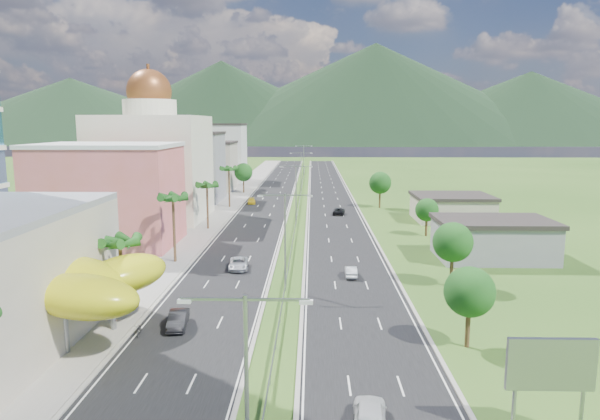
{
  "coord_description": "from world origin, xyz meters",
  "views": [
    {
      "loc": [
        2.96,
        -47.72,
        18.52
      ],
      "look_at": [
        1.34,
        23.34,
        7.0
      ],
      "focal_mm": 32.0,
      "sensor_mm": 36.0,
      "label": 1
    }
  ],
  "objects": [
    {
      "name": "billboard",
      "position": [
        17.0,
        -18.0,
        4.42
      ],
      "size": [
        5.2,
        0.35,
        6.2
      ],
      "color": "gray",
      "rests_on": "ground"
    },
    {
      "name": "road_right",
      "position": [
        7.5,
        90.0,
        0.02
      ],
      "size": [
        11.0,
        260.0,
        0.04
      ],
      "primitive_type": "cube",
      "color": "black",
      "rests_on": "ground"
    },
    {
      "name": "palm_tree_e",
      "position": [
        -15.5,
        70.0,
        8.31
      ],
      "size": [
        3.6,
        3.6,
        9.4
      ],
      "color": "#47301C",
      "rests_on": "ground"
    },
    {
      "name": "leafy_tree_rc",
      "position": [
        22.0,
        40.0,
        4.37
      ],
      "size": [
        3.85,
        3.85,
        6.33
      ],
      "color": "#47301C",
      "rests_on": "ground"
    },
    {
      "name": "mountain_ridge",
      "position": [
        60.0,
        450.0,
        0.0
      ],
      "size": [
        860.0,
        140.0,
        90.0
      ],
      "primitive_type": null,
      "color": "black",
      "rests_on": "ground"
    },
    {
      "name": "pink_shophouse",
      "position": [
        -28.0,
        32.0,
        7.5
      ],
      "size": [
        20.0,
        15.0,
        15.0
      ],
      "primitive_type": "cube",
      "color": "#D76558",
      "rests_on": "ground"
    },
    {
      "name": "leafy_tree_ra",
      "position": [
        16.0,
        -5.0,
        4.78
      ],
      "size": [
        4.2,
        4.2,
        6.9
      ],
      "color": "#47301C",
      "rests_on": "ground"
    },
    {
      "name": "median_guardrail",
      "position": [
        0.0,
        71.99,
        0.62
      ],
      "size": [
        0.1,
        216.06,
        0.76
      ],
      "color": "gray",
      "rests_on": "ground"
    },
    {
      "name": "car_silver_mid_left",
      "position": [
        -6.47,
        18.69,
        0.75
      ],
      "size": [
        2.78,
        5.28,
        1.42
      ],
      "primitive_type": "imported",
      "rotation": [
        0.0,
        0.0,
        0.09
      ],
      "color": "#B9BBC1",
      "rests_on": "road_left"
    },
    {
      "name": "leafy_tree_rd",
      "position": [
        18.0,
        70.0,
        5.58
      ],
      "size": [
        4.9,
        4.9,
        8.05
      ],
      "color": "#47301C",
      "rests_on": "ground"
    },
    {
      "name": "streetlight_median_a",
      "position": [
        0.0,
        -25.0,
        6.75
      ],
      "size": [
        6.04,
        0.25,
        11.0
      ],
      "color": "gray",
      "rests_on": "ground"
    },
    {
      "name": "lime_canopy",
      "position": [
        -20.0,
        -4.0,
        4.99
      ],
      "size": [
        18.0,
        15.0,
        7.4
      ],
      "color": "#C6C413",
      "rests_on": "ground"
    },
    {
      "name": "domed_building",
      "position": [
        -28.0,
        55.0,
        11.35
      ],
      "size": [
        20.0,
        20.0,
        28.7
      ],
      "color": "beige",
      "rests_on": "ground"
    },
    {
      "name": "road_left",
      "position": [
        -7.5,
        90.0,
        0.02
      ],
      "size": [
        11.0,
        260.0,
        0.04
      ],
      "primitive_type": "cube",
      "color": "black",
      "rests_on": "ground"
    },
    {
      "name": "streetlight_median_e",
      "position": [
        0.0,
        140.0,
        6.75
      ],
      "size": [
        6.04,
        0.25,
        11.0
      ],
      "color": "gray",
      "rests_on": "ground"
    },
    {
      "name": "shed_near",
      "position": [
        28.0,
        25.0,
        2.5
      ],
      "size": [
        15.0,
        10.0,
        5.0
      ],
      "primitive_type": "cube",
      "color": "gray",
      "rests_on": "ground"
    },
    {
      "name": "streetlight_median_c",
      "position": [
        0.0,
        50.0,
        6.75
      ],
      "size": [
        6.04,
        0.25,
        11.0
      ],
      "color": "gray",
      "rests_on": "ground"
    },
    {
      "name": "leafy_tree_lfar",
      "position": [
        -15.5,
        95.0,
        5.58
      ],
      "size": [
        4.9,
        4.9,
        8.05
      ],
      "color": "#47301C",
      "rests_on": "ground"
    },
    {
      "name": "shed_far",
      "position": [
        30.0,
        55.0,
        2.2
      ],
      "size": [
        14.0,
        12.0,
        4.4
      ],
      "primitive_type": "cube",
      "color": "#A89D8A",
      "rests_on": "ground"
    },
    {
      "name": "streetlight_median_b",
      "position": [
        0.0,
        10.0,
        6.75
      ],
      "size": [
        6.04,
        0.25,
        11.0
      ],
      "color": "gray",
      "rests_on": "ground"
    },
    {
      "name": "midrise_grey",
      "position": [
        -27.0,
        80.0,
        8.0
      ],
      "size": [
        16.0,
        15.0,
        16.0
      ],
      "primitive_type": "cube",
      "color": "gray",
      "rests_on": "ground"
    },
    {
      "name": "leafy_tree_rb",
      "position": [
        19.0,
        12.0,
        5.18
      ],
      "size": [
        4.55,
        4.55,
        7.47
      ],
      "color": "#47301C",
      "rests_on": "ground"
    },
    {
      "name": "car_dark_left",
      "position": [
        -9.29,
        -1.31,
        0.79
      ],
      "size": [
        2.09,
        4.72,
        1.51
      ],
      "primitive_type": "imported",
      "rotation": [
        0.0,
        0.0,
        0.11
      ],
      "color": "black",
      "rests_on": "road_left"
    },
    {
      "name": "palm_tree_c",
      "position": [
        -15.5,
        22.0,
        8.5
      ],
      "size": [
        3.6,
        3.6,
        9.6
      ],
      "color": "#47301C",
      "rests_on": "ground"
    },
    {
      "name": "motorcycle",
      "position": [
        -12.3,
        -3.12,
        0.66
      ],
      "size": [
        0.89,
        2.01,
        1.24
      ],
      "primitive_type": "imported",
      "rotation": [
        0.0,
        0.0,
        0.16
      ],
      "color": "black",
      "rests_on": "road_left"
    },
    {
      "name": "midrise_beige",
      "position": [
        -27.0,
        102.0,
        6.5
      ],
      "size": [
        16.0,
        15.0,
        13.0
      ],
      "primitive_type": "cube",
      "color": "#A89D8A",
      "rests_on": "ground"
    },
    {
      "name": "car_yellow_far_left",
      "position": [
        -11.16,
        75.21,
        0.67
      ],
      "size": [
        2.27,
        4.5,
        1.25
      ],
      "primitive_type": "imported",
      "rotation": [
        0.0,
        0.0,
        0.12
      ],
      "color": "gold",
      "rests_on": "road_left"
    },
    {
      "name": "palm_tree_b",
      "position": [
        -15.5,
        2.0,
        7.06
      ],
      "size": [
        3.6,
        3.6,
        8.1
      ],
      "color": "#47301C",
      "rests_on": "ground"
    },
    {
      "name": "car_white_near_right",
      "position": [
        6.55,
        -17.46,
        0.92
      ],
      "size": [
        2.54,
        5.31,
        1.75
      ],
      "primitive_type": "imported",
      "rotation": [
        0.0,
        0.0,
        3.05
      ],
      "color": "silver",
      "rests_on": "road_right"
    },
    {
      "name": "midrise_white",
      "position": [
        -27.0,
        125.0,
        9.0
      ],
      "size": [
        16.0,
        15.0,
        18.0
      ],
      "primitive_type": "cube",
      "color": "silver",
      "rests_on": "ground"
    },
    {
      "name": "sidewalk_left",
      "position": [
        -17.0,
        90.0,
        0.06
      ],
      "size": [
        7.0,
        260.0,
        0.12
      ],
      "primitive_type": "cube",
      "color": "gray",
      "rests_on": "ground"
    },
    {
      "name": "palm_tree_d",
      "position": [
        -15.5,
        45.0,
        7.54
      ],
      "size": [
        3.6,
        3.6,
        8.6
      ],
      "color": "#47301C",
      "rests_on": "ground"
    },
    {
      "name": "car_silver_right",
      "position": [
        7.74,
        15.54,
        0.69
      ],
      "size": [
        1.42,
        3.97,
        1.3
      ],
      "primitive_type": "imported",
      "rotation": [
        0.0,
        0.0,
        3.13
      ],
      "color": "#B9BDC2",
      "rests_on": "road_right"
    },
    {
      "name": "streetlight_median_d",
      "position": [
        0.0,
        95.0,
        6.75
      ],
      "size": [
        6.04,
        0.25,
        11.0
      ],
      "color": "gray",
      "rests_on": "ground"
    },
    {
      "name": "ground",
      "position": [
        0.0,
        0.0,
        0.0
      ],
      "size": [
        500.0,
        500.0,
        0.0
      ],
      "primitive_type": "plane",
      "color": "#2D5119",
      "rests_on": "ground"
    },
    {
      "name": "car_dark_far_right",
      "position": [
        8.49,
        60.88,
        0.7
      ],
      "size": [
        2.82,
        5.03,
        1.33
      ],
      "primitive_type": "imported",
      "rotation": [
        0.0,
        0.0,
        3.01
      ],
      "color": "black",
      "rests_on": "road_right"
    }
  ]
}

